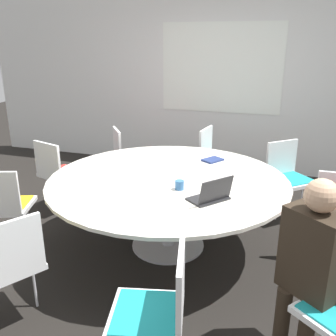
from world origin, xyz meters
The scene contains 15 objects.
ground_plane centered at (0.00, 0.00, 0.00)m, with size 16.00×16.00×0.00m, color black.
wall_back centered at (0.00, 2.59, 1.35)m, with size 8.00×0.07×2.70m.
conference_table centered at (0.00, 0.00, 0.64)m, with size 2.25×2.25×0.72m.
chair_2 centered at (1.08, 1.10, 0.52)m, with size 0.61×0.61×0.86m.
chair_3 centered at (0.15, 1.53, 0.52)m, with size 0.48×0.49×0.86m.
chair_4 centered at (-0.96, 1.20, 0.52)m, with size 0.60×0.60×0.86m.
chair_5 centered at (-1.49, 0.40, 0.52)m, with size 0.55×0.53×0.86m.
chair_6 centered at (-1.43, -0.57, 0.52)m, with size 0.55×0.54×0.86m.
chair_7 centered at (-0.72, -1.36, 0.52)m, with size 0.58×0.59×0.86m.
chair_8 centered at (0.42, -1.48, 0.52)m, with size 0.51×0.52×0.86m.
person_0 centered at (1.24, -1.01, 0.71)m, with size 0.42×0.40×1.21m.
laptop centered at (0.50, -0.40, 0.78)m, with size 0.37×0.39×0.21m.
spiral_notebook centered at (0.29, 0.65, 0.73)m, with size 0.24×0.26×0.02m.
coffee_cup centered at (0.18, -0.24, 0.76)m, with size 0.08×0.08×0.08m.
handbag centered at (0.64, 1.49, 0.14)m, with size 0.36×0.16×0.28m.
Camera 1 is at (1.01, -3.14, 1.95)m, focal length 40.00 mm.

